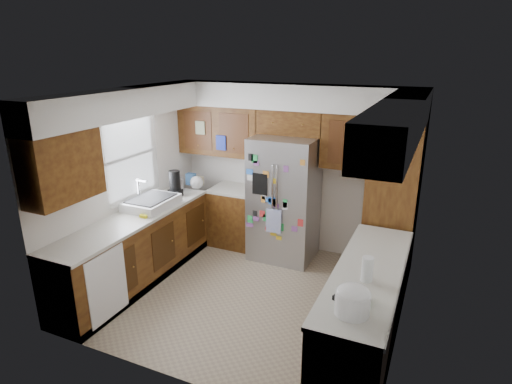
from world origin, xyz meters
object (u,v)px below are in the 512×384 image
fridge (284,199)px  paper_towel (367,269)px  pantry (393,203)px  rice_cooker (353,299)px

fridge → paper_towel: (1.51, -1.89, 0.14)m
pantry → rice_cooker: (-0.00, -2.41, -0.02)m
rice_cooker → paper_towel: (0.01, 0.57, -0.01)m
rice_cooker → pantry: bearing=90.0°
paper_towel → rice_cooker: bearing=-91.3°
rice_cooker → paper_towel: 0.57m
rice_cooker → paper_towel: rice_cooker is taller
pantry → fridge: size_ratio=1.19×
pantry → paper_towel: (0.01, -1.84, -0.04)m
fridge → rice_cooker: fridge is taller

